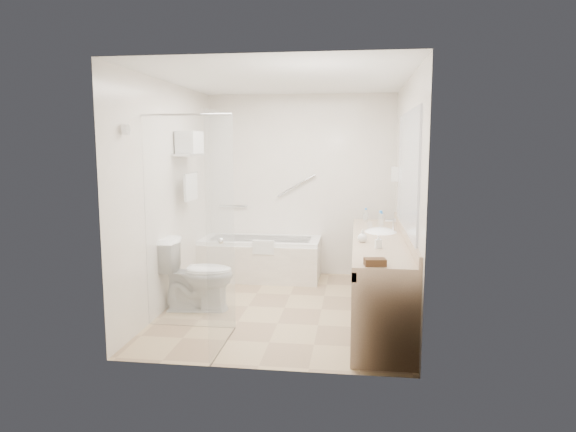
# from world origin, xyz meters

# --- Properties ---
(floor) EXTENTS (3.20, 3.20, 0.00)m
(floor) POSITION_xyz_m (0.00, 0.00, 0.00)
(floor) COLOR tan
(floor) RESTS_ON ground
(ceiling) EXTENTS (2.60, 3.20, 0.10)m
(ceiling) POSITION_xyz_m (0.00, 0.00, 2.50)
(ceiling) COLOR silver
(ceiling) RESTS_ON wall_back
(wall_back) EXTENTS (2.60, 0.10, 2.50)m
(wall_back) POSITION_xyz_m (0.00, 1.60, 1.25)
(wall_back) COLOR silver
(wall_back) RESTS_ON ground
(wall_front) EXTENTS (2.60, 0.10, 2.50)m
(wall_front) POSITION_xyz_m (0.00, -1.60, 1.25)
(wall_front) COLOR silver
(wall_front) RESTS_ON ground
(wall_left) EXTENTS (0.10, 3.20, 2.50)m
(wall_left) POSITION_xyz_m (-1.30, 0.00, 1.25)
(wall_left) COLOR silver
(wall_left) RESTS_ON ground
(wall_right) EXTENTS (0.10, 3.20, 2.50)m
(wall_right) POSITION_xyz_m (1.30, 0.00, 1.25)
(wall_right) COLOR silver
(wall_right) RESTS_ON ground
(bathtub) EXTENTS (1.60, 0.73, 0.59)m
(bathtub) POSITION_xyz_m (-0.50, 1.24, 0.28)
(bathtub) COLOR white
(bathtub) RESTS_ON floor
(grab_bar_short) EXTENTS (0.40, 0.03, 0.03)m
(grab_bar_short) POSITION_xyz_m (-0.95, 1.56, 0.95)
(grab_bar_short) COLOR silver
(grab_bar_short) RESTS_ON wall_back
(grab_bar_long) EXTENTS (0.53, 0.03, 0.33)m
(grab_bar_long) POSITION_xyz_m (-0.05, 1.56, 1.25)
(grab_bar_long) COLOR silver
(grab_bar_long) RESTS_ON wall_back
(shower_enclosure) EXTENTS (0.96, 0.91, 2.11)m
(shower_enclosure) POSITION_xyz_m (-0.63, -0.93, 1.07)
(shower_enclosure) COLOR silver
(shower_enclosure) RESTS_ON floor
(towel_shelf) EXTENTS (0.24, 0.55, 0.81)m
(towel_shelf) POSITION_xyz_m (-1.17, 0.35, 1.75)
(towel_shelf) COLOR silver
(towel_shelf) RESTS_ON wall_left
(vanity_counter) EXTENTS (0.55, 2.70, 0.95)m
(vanity_counter) POSITION_xyz_m (1.02, -0.15, 0.64)
(vanity_counter) COLOR tan
(vanity_counter) RESTS_ON floor
(sink) EXTENTS (0.40, 0.52, 0.14)m
(sink) POSITION_xyz_m (1.05, 0.25, 0.82)
(sink) COLOR white
(sink) RESTS_ON vanity_counter
(faucet) EXTENTS (0.03, 0.03, 0.14)m
(faucet) POSITION_xyz_m (1.20, 0.25, 0.93)
(faucet) COLOR silver
(faucet) RESTS_ON vanity_counter
(mirror) EXTENTS (0.02, 2.00, 1.20)m
(mirror) POSITION_xyz_m (1.29, -0.15, 1.55)
(mirror) COLOR #A8ACB4
(mirror) RESTS_ON wall_right
(hairdryer_unit) EXTENTS (0.08, 0.10, 0.18)m
(hairdryer_unit) POSITION_xyz_m (1.25, 1.05, 1.45)
(hairdryer_unit) COLOR silver
(hairdryer_unit) RESTS_ON wall_right
(toilet) EXTENTS (0.85, 0.53, 0.79)m
(toilet) POSITION_xyz_m (-0.95, -0.17, 0.40)
(toilet) COLOR white
(toilet) RESTS_ON floor
(amenity_basket) EXTENTS (0.19, 0.14, 0.06)m
(amenity_basket) POSITION_xyz_m (0.94, -1.40, 0.88)
(amenity_basket) COLOR #452C18
(amenity_basket) RESTS_ON vanity_counter
(soap_bottle_a) EXTENTS (0.09, 0.13, 0.06)m
(soap_bottle_a) POSITION_xyz_m (0.99, -0.69, 0.88)
(soap_bottle_a) COLOR silver
(soap_bottle_a) RESTS_ON vanity_counter
(soap_bottle_b) EXTENTS (0.13, 0.14, 0.10)m
(soap_bottle_b) POSITION_xyz_m (0.84, -0.40, 0.90)
(soap_bottle_b) COLOR silver
(soap_bottle_b) RESTS_ON vanity_counter
(water_bottle_left) EXTENTS (0.05, 0.05, 0.17)m
(water_bottle_left) POSITION_xyz_m (1.08, 0.67, 0.93)
(water_bottle_left) COLOR silver
(water_bottle_left) RESTS_ON vanity_counter
(water_bottle_mid) EXTENTS (0.05, 0.05, 0.17)m
(water_bottle_mid) POSITION_xyz_m (0.90, 0.98, 0.93)
(water_bottle_mid) COLOR silver
(water_bottle_mid) RESTS_ON vanity_counter
(water_bottle_right) EXTENTS (0.07, 0.07, 0.21)m
(water_bottle_right) POSITION_xyz_m (1.06, 0.44, 0.95)
(water_bottle_right) COLOR silver
(water_bottle_right) RESTS_ON vanity_counter
(drinking_glass_near) EXTENTS (0.08, 0.08, 0.09)m
(drinking_glass_near) POSITION_xyz_m (0.90, 1.10, 0.90)
(drinking_glass_near) COLOR silver
(drinking_glass_near) RESTS_ON vanity_counter
(drinking_glass_far) EXTENTS (0.07, 0.07, 0.08)m
(drinking_glass_far) POSITION_xyz_m (0.94, 0.44, 0.89)
(drinking_glass_far) COLOR silver
(drinking_glass_far) RESTS_ON vanity_counter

